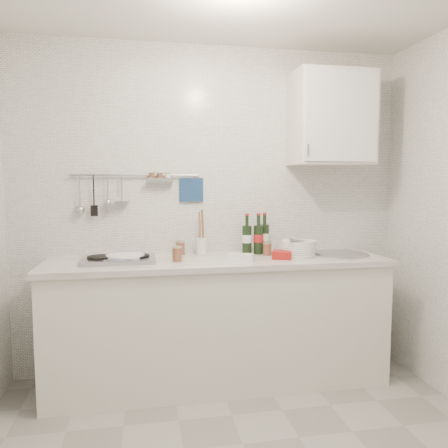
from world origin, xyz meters
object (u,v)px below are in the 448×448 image
at_px(wall_cabinet, 332,119).
at_px(plate_stack_hob, 124,258).
at_px(utensil_crock, 201,244).
at_px(wine_bottles, 257,234).
at_px(plate_stack_sink, 296,249).

xyz_separation_m(wall_cabinet, plate_stack_hob, (-1.56, -0.12, -1.01)).
xyz_separation_m(plate_stack_hob, utensil_crock, (0.57, 0.21, 0.06)).
relative_size(wine_bottles, utensil_crock, 0.90).
relative_size(plate_stack_hob, utensil_crock, 0.83).
bearing_deg(plate_stack_hob, wine_bottles, 10.07).
xyz_separation_m(wall_cabinet, plate_stack_sink, (-0.31, -0.12, -0.98)).
distance_m(plate_stack_sink, wine_bottles, 0.32).
relative_size(plate_stack_hob, wine_bottles, 0.93).
bearing_deg(utensil_crock, plate_stack_hob, -159.99).
height_order(plate_stack_sink, wine_bottles, wine_bottles).
distance_m(wall_cabinet, plate_stack_sink, 1.03).
bearing_deg(wall_cabinet, utensil_crock, 175.26).
relative_size(wall_cabinet, utensil_crock, 2.03).
height_order(wall_cabinet, wine_bottles, wall_cabinet).
bearing_deg(plate_stack_hob, utensil_crock, 20.01).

